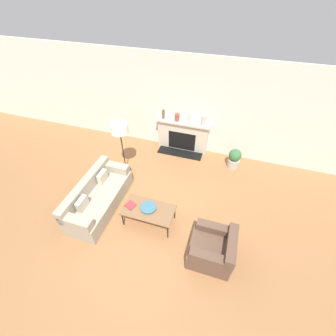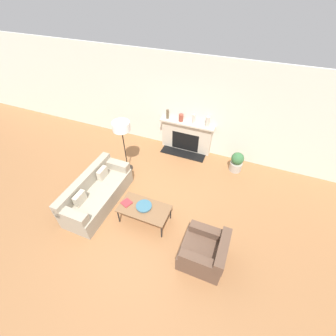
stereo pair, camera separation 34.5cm
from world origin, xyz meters
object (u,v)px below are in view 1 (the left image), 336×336
Objects in this scene: mantel_vase_left at (163,114)px; mantel_vase_right at (204,120)px; armchair_near at (213,249)px; coffee_table at (149,210)px; fireplace at (183,136)px; floor_lamp at (120,131)px; potted_plant at (234,158)px; couch at (98,198)px; mantel_vase_center_right at (190,118)px; mantel_vase_center_left at (177,117)px; book at (130,205)px; bowl at (148,207)px.

mantel_vase_right is at bearing 0.00° from mantel_vase_left.
mantel_vase_right is (-0.93, 3.43, 0.87)m from armchair_near.
mantel_vase_left is at bearing -147.46° from armchair_near.
armchair_near is at bearing -15.06° from coffee_table.
fireplace is 1.96× the size of armchair_near.
floor_lamp is at bearing -130.03° from fireplace.
couch is at bearing -140.22° from potted_plant.
mantel_vase_right reaches higher than armchair_near.
coffee_table is (1.35, -0.06, 0.11)m from couch.
fireplace is 1.47× the size of coffee_table.
mantel_vase_center_left is at bearing 180.00° from mantel_vase_center_right.
fireplace is 1.08× the size of floor_lamp.
potted_plant is at bearing 20.87° from floor_lamp.
book is (-1.98, 0.40, 0.17)m from armchair_near.
mantel_vase_center_right is (0.20, 2.98, 0.67)m from bowl.
armchair_near is 2.42× the size of bowl.
mantel_vase_center_left is (0.23, 3.03, 0.65)m from book.
armchair_near is 4.16m from mantel_vase_left.
coffee_table is (-1.55, 0.42, 0.13)m from armchair_near.
bowl is 3.08m from potted_plant.
couch is 3.44m from mantel_vase_center_right.
coffee_table is at bearing -64.35° from bowl.
book is (0.92, -0.08, 0.15)m from couch.
mantel_vase_center_right is 0.96× the size of mantel_vase_right.
mantel_vase_left reaches higher than armchair_near.
potted_plant is at bearing -10.27° from mantel_vase_left.
armchair_near is at bearing -68.41° from mantel_vase_center_right.
potted_plant reaches higher than book.
mantel_vase_center_left is (0.44, 0.00, -0.03)m from mantel_vase_left.
mantel_vase_left is at bearing 102.04° from coffee_table.
fireplace is at bearing 90.01° from coffee_table.
mantel_vase_right is at bearing 158.56° from potted_plant.
mantel_vase_left is (-0.63, 2.98, 0.67)m from bowl.
book is 1.23× the size of mantel_vase_center_left.
mantel_vase_center_right reaches higher than potted_plant.
bowl is 0.58× the size of potted_plant.
mantel_vase_left reaches higher than bowl.
mantel_vase_center_left is 0.36× the size of potted_plant.
coffee_table is 3.17m from mantel_vase_left.
mantel_vase_center_left is (-1.75, 3.43, 0.82)m from armchair_near.
couch is at bearing 177.56° from coffee_table.
floor_lamp is 1.71m from mantel_vase_left.
fireplace reaches higher than bowl.
bowl is at bearing -101.90° from mantel_vase_right.
mantel_vase_center_left is 0.74× the size of mantel_vase_center_right.
floor_lamp is (-2.84, 1.87, 1.08)m from armchair_near.
floor_lamp reaches higher than armchair_near.
fireplace is 2.97m from bowl.
couch is 3.24× the size of potted_plant.
fireplace is 2.77× the size of potted_plant.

